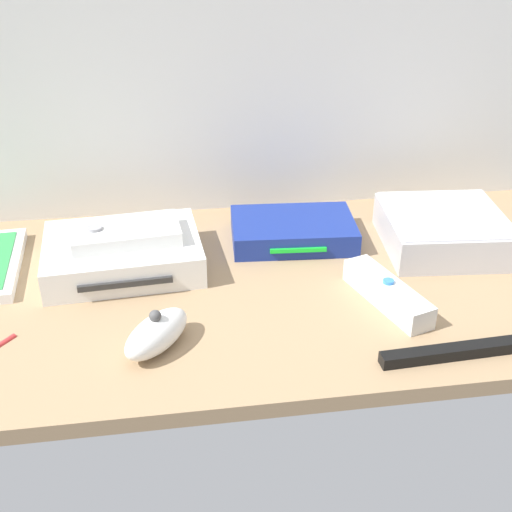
{
  "coord_description": "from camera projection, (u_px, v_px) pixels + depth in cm",
  "views": [
    {
      "loc": [
        -11.22,
        -75.72,
        46.67
      ],
      "look_at": [
        0.0,
        0.0,
        4.0
      ],
      "focal_mm": 46.88,
      "sensor_mm": 36.0,
      "label": 1
    }
  ],
  "objects": [
    {
      "name": "ground_plane",
      "position": [
        256.0,
        288.0,
        0.9
      ],
      "size": [
        100.0,
        48.0,
        2.0
      ],
      "primitive_type": "cube",
      "color": "#9E7F5B",
      "rests_on": "ground"
    },
    {
      "name": "back_wall",
      "position": [
        231.0,
        2.0,
        0.95
      ],
      "size": [
        110.0,
        1.2,
        64.0
      ],
      "primitive_type": "cube",
      "color": "silver",
      "rests_on": "ground"
    },
    {
      "name": "game_console",
      "position": [
        123.0,
        254.0,
        0.92
      ],
      "size": [
        22.02,
        17.56,
        4.4
      ],
      "rotation": [
        0.0,
        0.0,
        0.07
      ],
      "color": "white",
      "rests_on": "ground_plane"
    },
    {
      "name": "mini_computer",
      "position": [
        444.0,
        230.0,
        0.97
      ],
      "size": [
        18.43,
        18.43,
        5.3
      ],
      "rotation": [
        0.0,
        0.0,
        -0.09
      ],
      "color": "silver",
      "rests_on": "ground_plane"
    },
    {
      "name": "network_router",
      "position": [
        293.0,
        230.0,
        0.99
      ],
      "size": [
        18.82,
        13.3,
        3.4
      ],
      "rotation": [
        0.0,
        0.0,
        -0.07
      ],
      "color": "navy",
      "rests_on": "ground_plane"
    },
    {
      "name": "remote_wand",
      "position": [
        387.0,
        293.0,
        0.84
      ],
      "size": [
        7.93,
        15.19,
        3.4
      ],
      "rotation": [
        0.0,
        0.0,
        0.31
      ],
      "color": "white",
      "rests_on": "ground_plane"
    },
    {
      "name": "remote_nunchuk",
      "position": [
        157.0,
        333.0,
        0.76
      ],
      "size": [
        9.71,
        10.54,
        5.1
      ],
      "rotation": [
        0.0,
        0.0,
        -0.68
      ],
      "color": "white",
      "rests_on": "ground_plane"
    },
    {
      "name": "remote_classic_pad",
      "position": [
        125.0,
        233.0,
        0.9
      ],
      "size": [
        15.09,
        9.31,
        2.4
      ],
      "rotation": [
        0.0,
        0.0,
        0.09
      ],
      "color": "white",
      "rests_on": "game_console"
    },
    {
      "name": "sensor_bar",
      "position": [
        481.0,
        348.0,
        0.76
      ],
      "size": [
        24.06,
        2.96,
        1.4
      ],
      "primitive_type": "cube",
      "rotation": [
        0.0,
        0.0,
        0.05
      ],
      "color": "black",
      "rests_on": "ground_plane"
    }
  ]
}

